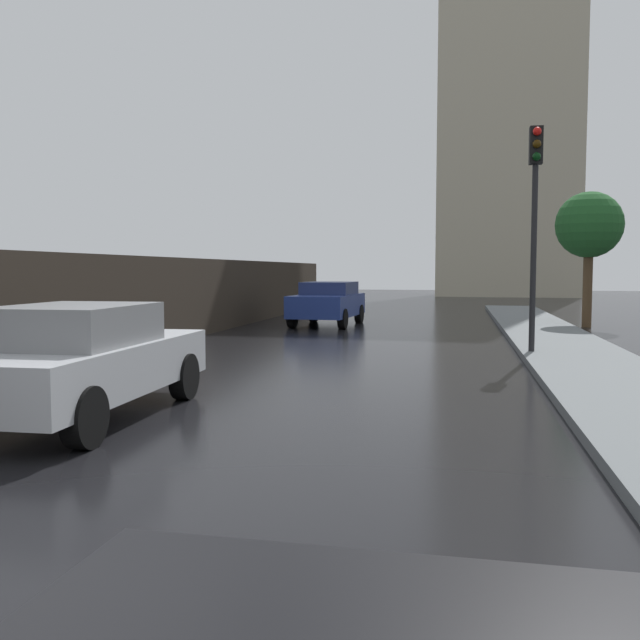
{
  "coord_description": "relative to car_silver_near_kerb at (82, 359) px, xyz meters",
  "views": [
    {
      "loc": [
        2.7,
        -3.53,
        1.82
      ],
      "look_at": [
        0.66,
        6.68,
        1.06
      ],
      "focal_mm": 38.63,
      "sensor_mm": 36.0,
      "label": 1
    }
  ],
  "objects": [
    {
      "name": "car_blue_far_ahead",
      "position": [
        0.29,
        14.67,
        0.03
      ],
      "size": [
        2.04,
        3.91,
        1.42
      ],
      "rotation": [
        0.0,
        0.0,
        3.08
      ],
      "color": "navy",
      "rests_on": "ground"
    },
    {
      "name": "distant_tower",
      "position": [
        7.94,
        42.94,
        15.76
      ],
      "size": [
        9.92,
        7.75,
        32.97
      ],
      "color": "#B2A88E",
      "rests_on": "ground"
    },
    {
      "name": "car_silver_near_kerb",
      "position": [
        0.0,
        0.0,
        0.0
      ],
      "size": [
        1.81,
        4.18,
        1.4
      ],
      "rotation": [
        0.0,
        0.0,
        3.16
      ],
      "color": "#B2B5BA",
      "rests_on": "ground"
    },
    {
      "name": "street_tree_mid",
      "position": [
        8.53,
        15.43,
        2.47
      ],
      "size": [
        2.08,
        2.08,
        4.28
      ],
      "color": "#4C3823",
      "rests_on": "ground"
    },
    {
      "name": "traffic_light",
      "position": [
        6.01,
        7.11,
        2.57
      ],
      "size": [
        0.26,
        0.39,
        4.57
      ],
      "color": "black",
      "rests_on": "sidewalk_strip"
    }
  ]
}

